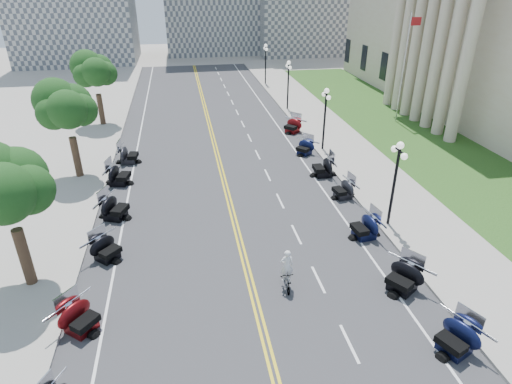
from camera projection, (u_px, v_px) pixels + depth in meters
ground at (252, 287)px, 19.71m from camera, size 160.00×160.00×0.00m
road at (227, 191)px, 28.48m from camera, size 16.00×90.00×0.01m
centerline_yellow_a at (225, 191)px, 28.45m from camera, size 0.12×90.00×0.00m
centerline_yellow_b at (228, 191)px, 28.49m from camera, size 0.12×90.00×0.00m
edge_line_north at (319, 184)px, 29.48m from camera, size 0.12×90.00×0.00m
edge_line_south at (128, 199)px, 27.47m from camera, size 0.12×90.00×0.00m
lane_dash_5 at (349, 343)px, 16.69m from camera, size 0.12×2.00×0.00m
lane_dash_6 at (318, 279)px, 20.20m from camera, size 0.12×2.00×0.00m
lane_dash_7 at (296, 234)px, 23.71m from camera, size 0.12×2.00×0.00m
lane_dash_8 at (280, 201)px, 27.22m from camera, size 0.12×2.00×0.00m
lane_dash_9 at (268, 175)px, 30.73m from camera, size 0.12×2.00×0.00m
lane_dash_10 at (258, 154)px, 34.24m from camera, size 0.12×2.00×0.00m
lane_dash_11 at (250, 138)px, 37.75m from camera, size 0.12×2.00×0.00m
lane_dash_12 at (243, 124)px, 41.26m from camera, size 0.12×2.00×0.00m
lane_dash_13 at (237, 112)px, 44.77m from camera, size 0.12×2.00×0.00m
lane_dash_14 at (232, 102)px, 48.28m from camera, size 0.12×2.00×0.00m
lane_dash_15 at (228, 94)px, 51.78m from camera, size 0.12×2.00×0.00m
lane_dash_16 at (224, 86)px, 55.29m from camera, size 0.12×2.00×0.00m
lane_dash_17 at (221, 79)px, 58.80m from camera, size 0.12×2.00×0.00m
lane_dash_18 at (218, 74)px, 62.31m from camera, size 0.12×2.00×0.00m
lane_dash_19 at (216, 68)px, 65.82m from camera, size 0.12×2.00×0.00m
sidewalk_north at (375, 178)px, 30.09m from camera, size 5.00×90.00×0.15m
sidewalk_south at (60, 203)px, 26.80m from camera, size 5.00×90.00×0.15m
lawn at (411, 135)px, 38.22m from camera, size 9.00×60.00×0.10m
street_lamp_2 at (394, 185)px, 23.38m from camera, size 0.50×1.20×4.90m
street_lamp_3 at (325, 120)px, 33.91m from camera, size 0.50×1.20×4.90m
street_lamp_4 at (288, 85)px, 44.44m from camera, size 0.50×1.20×4.90m
street_lamp_5 at (266, 64)px, 54.97m from camera, size 0.50×1.20×4.90m
flagpole at (403, 70)px, 39.56m from camera, size 1.10×0.20×10.00m
tree_2 at (6, 194)px, 17.74m from camera, size 4.80×4.80×9.20m
tree_3 at (67, 112)px, 28.27m from camera, size 4.80×4.80×9.20m
tree_4 at (95, 75)px, 38.79m from camera, size 4.80×4.80×9.20m
motorcycle_n_4 at (457, 337)px, 16.08m from camera, size 2.63×2.63×1.40m
motorcycle_n_5 at (404, 277)px, 19.25m from camera, size 2.88×2.88×1.45m
motorcycle_n_6 at (365, 226)px, 23.19m from camera, size 2.27×2.27×1.41m
motorcycle_n_7 at (343, 189)px, 27.36m from camera, size 2.12×2.12×1.30m
motorcycle_n_8 at (323, 166)px, 30.32m from camera, size 2.13×2.13×1.46m
motorcycle_n_9 at (305, 147)px, 34.03m from camera, size 2.57×2.57×1.28m
motorcycle_n_10 at (293, 125)px, 38.75m from camera, size 2.82×2.82×1.40m
motorcycle_s_5 at (79, 317)px, 17.05m from camera, size 2.77×2.77×1.38m
motorcycle_s_6 at (106, 248)px, 21.40m from camera, size 2.69×2.69×1.33m
motorcycle_s_7 at (114, 207)px, 24.99m from camera, size 2.78×2.78×1.50m
motorcycle_s_8 at (119, 174)px, 29.09m from camera, size 2.59×2.59×1.50m
motorcycle_s_9 at (128, 154)px, 32.42m from camera, size 2.33×2.33×1.46m
bicycle at (286, 278)px, 19.51m from camera, size 0.58×1.72×1.02m
cyclist_rider at (287, 254)px, 18.90m from camera, size 0.61×0.40×1.67m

